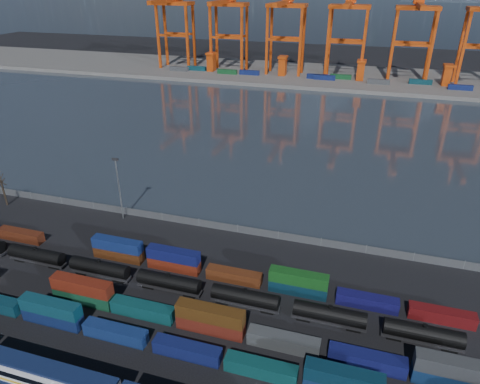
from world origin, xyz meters
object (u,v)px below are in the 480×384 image
(bare_tree, at_px, (3,190))
(passenger_train, at_px, (41,377))
(tanker_string, at_px, (169,282))
(gantry_cranes, at_px, (317,15))

(bare_tree, bearing_deg, passenger_train, -42.91)
(passenger_train, distance_m, tanker_string, 27.42)
(tanker_string, xyz_separation_m, gantry_cranes, (-0.94, 199.71, 33.53))
(bare_tree, relative_size, gantry_cranes, 0.05)
(passenger_train, xyz_separation_m, tanker_string, (8.25, 26.14, -0.65))
(passenger_train, relative_size, gantry_cranes, 0.39)
(tanker_string, distance_m, bare_tree, 60.58)
(passenger_train, height_order, bare_tree, bare_tree)
(tanker_string, distance_m, gantry_cranes, 202.51)
(tanker_string, bearing_deg, passenger_train, -107.52)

